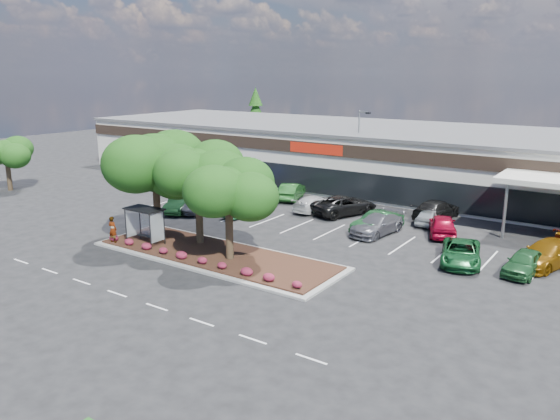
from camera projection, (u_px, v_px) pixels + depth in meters
The scene contains 28 objects.
ground at pixel (197, 281), 32.64m from camera, with size 160.00×160.00×0.00m, color black.
retail_store at pixel (411, 158), 58.96m from camera, with size 80.40×25.20×6.25m.
landscape_island at pixel (216, 255), 36.91m from camera, with size 18.00×6.00×0.26m.
lane_markings at pixel (291, 238), 41.06m from camera, with size 33.12×20.06×0.01m.
shrub_row at pixel (194, 258), 35.13m from camera, with size 17.00×0.80×0.50m, color maroon, non-canonical shape.
bus_shelter at pixel (146, 215), 38.54m from camera, with size 2.75×1.55×2.59m.
island_tree_west at pixel (156, 185), 39.59m from camera, with size 7.20×7.20×7.89m, color #103C0D, non-canonical shape.
island_tree_mid at pixel (198, 193), 38.30m from camera, with size 6.60×6.60×7.32m, color #103C0D, non-canonical shape.
island_tree_east at pixel (229, 210), 35.01m from camera, with size 5.80×5.80×6.50m, color #103C0D, non-canonical shape.
tree_west_far at pixel (7, 164), 56.96m from camera, with size 4.80×4.80×5.61m, color #103C0D, non-canonical shape.
conifer_north_west at pixel (256, 119), 84.64m from camera, with size 4.40×4.40×10.00m, color #103C0D.
person_waiting at pixel (113, 229), 38.99m from camera, with size 0.70×0.46×1.92m, color #594C47.
light_pole at pixel (359, 158), 55.16m from camera, with size 1.39×0.83×8.45m.
car_0 at pixel (180, 203), 48.64m from camera, with size 1.64×4.70×1.55m, color #1B471E.
car_1 at pixel (205, 202), 48.86m from camera, with size 2.68×5.82×1.62m, color #5E5C65.
car_2 at pixel (242, 208), 47.30m from camera, with size 1.49×4.26×1.40m, color #144623.
car_4 at pixel (377, 222), 42.44m from camera, with size 1.67×4.79×1.58m, color #184721.
car_5 at pixel (377, 224), 41.91m from camera, with size 2.18×5.37×1.56m, color #525259.
car_6 at pixel (461, 253), 35.48m from camera, with size 2.42×5.25×1.46m, color #154F25.
car_7 at pixel (525, 262), 33.62m from camera, with size 1.76×4.37×1.49m, color #21562B.
car_8 at pixel (548, 254), 34.95m from camera, with size 2.31×5.69×1.65m, color #714508.
car_9 at pixel (224, 187), 55.33m from camera, with size 1.67×4.80×1.58m, color navy.
car_10 at pixel (291, 191), 53.36m from camera, with size 1.73×4.95×1.63m, color #1F531D.
car_11 at pixel (315, 204), 48.78m from camera, with size 1.96×4.82×1.40m, color silver.
car_12 at pixel (344, 205), 47.69m from camera, with size 2.79×6.05×1.68m, color black.
car_13 at pixel (430, 216), 44.61m from camera, with size 1.60×3.98×1.36m, color #A2A8AC.
car_14 at pixel (437, 210), 46.18m from camera, with size 2.32×5.70×1.66m, color black.
car_15 at pixel (442, 225), 41.55m from camera, with size 1.94×4.82×1.64m, color maroon.
Camera 1 is at (21.37, -22.45, 12.14)m, focal length 35.00 mm.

